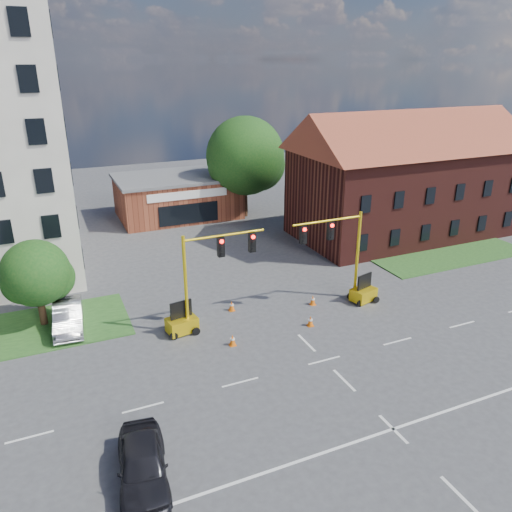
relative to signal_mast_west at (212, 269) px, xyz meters
name	(u,v)px	position (x,y,z in m)	size (l,w,h in m)	color
ground	(324,360)	(4.36, -6.00, -3.92)	(120.00, 120.00, 0.00)	#414144
grass_verge_ne	(454,257)	(22.36, 3.00, -3.88)	(14.00, 4.00, 0.08)	#244C1C
lane_markings	(355,391)	(4.36, -9.00, -3.91)	(60.00, 36.00, 0.01)	white
brick_shop	(177,196)	(4.36, 23.99, -1.76)	(12.40, 8.40, 4.30)	maroon
townhouse_row	(407,171)	(22.36, 10.00, 2.01)	(21.00, 11.00, 11.50)	#441814
tree_large	(249,158)	(11.26, 21.08, 2.15)	(8.36, 7.96, 10.32)	#3B2315
tree_nw_front	(40,274)	(-9.44, 4.58, -0.56)	(4.28, 4.07, 5.55)	#3B2315
signal_mast_west	(212,269)	(0.00, 0.00, 0.00)	(5.30, 0.60, 6.20)	gray
signal_mast_east	(337,248)	(8.71, 0.00, 0.00)	(5.30, 0.60, 6.20)	gray
trailer_west	(182,323)	(-1.99, 0.09, -3.29)	(1.93, 1.44, 2.01)	yellow
trailer_east	(363,293)	(10.56, -0.76, -3.32)	(1.92, 1.53, 1.92)	yellow
cone_a	(233,340)	(0.29, -2.50, -3.58)	(0.40, 0.40, 0.70)	orange
cone_b	(232,306)	(1.78, 1.55, -3.58)	(0.40, 0.40, 0.70)	orange
cone_c	(310,321)	(5.54, -2.32, -3.58)	(0.40, 0.40, 0.70)	orange
cone_d	(313,300)	(7.12, 0.15, -3.58)	(0.40, 0.40, 0.70)	orange
pickup_white	(368,238)	(17.29, 8.17, -3.21)	(2.34, 5.08, 1.41)	white
sedan_dark	(143,464)	(-6.52, -10.42, -3.12)	(1.89, 4.70, 1.60)	black
sedan_silver_front	(68,316)	(-8.23, 3.44, -3.13)	(1.67, 4.80, 1.58)	#999AA0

